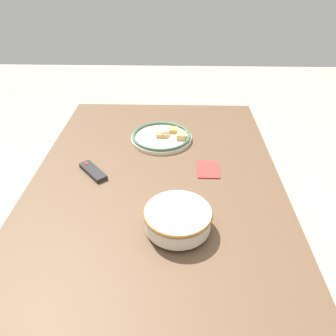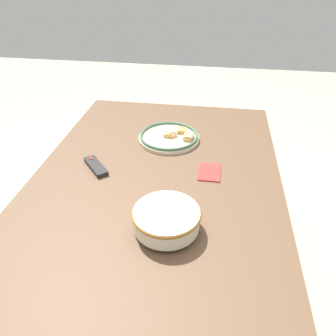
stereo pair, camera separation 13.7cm
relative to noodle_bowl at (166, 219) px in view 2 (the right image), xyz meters
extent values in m
plane|color=#B7A88E|center=(0.28, 0.09, -0.78)|extent=(8.00, 8.00, 0.00)
cube|color=brown|center=(0.28, 0.09, -0.07)|extent=(1.59, 1.05, 0.04)
cylinder|color=brown|center=(1.00, -0.36, -0.44)|extent=(0.06, 0.06, 0.69)
cylinder|color=brown|center=(1.00, 0.55, -0.44)|extent=(0.06, 0.06, 0.69)
cylinder|color=silver|center=(0.00, 0.00, -0.04)|extent=(0.10, 0.10, 0.01)
cylinder|color=silver|center=(0.00, 0.00, 0.00)|extent=(0.23, 0.23, 0.07)
cylinder|color=#C67A33|center=(0.00, 0.00, -0.01)|extent=(0.20, 0.20, 0.06)
torus|color=#936023|center=(0.00, 0.00, 0.03)|extent=(0.23, 0.23, 0.01)
cylinder|color=beige|center=(0.63, 0.08, -0.04)|extent=(0.31, 0.31, 0.02)
torus|color=#42664C|center=(0.63, 0.08, -0.02)|extent=(0.30, 0.30, 0.01)
cube|color=silver|center=(0.65, 0.08, -0.02)|extent=(0.07, 0.07, 0.03)
cube|color=tan|center=(0.63, 0.08, -0.02)|extent=(0.05, 0.04, 0.02)
cube|color=tan|center=(0.63, 0.08, -0.02)|extent=(0.05, 0.06, 0.02)
cube|color=tan|center=(0.62, -0.02, -0.02)|extent=(0.06, 0.05, 0.03)
cube|color=tan|center=(0.68, 0.03, -0.02)|extent=(0.05, 0.05, 0.02)
cube|color=black|center=(0.33, 0.37, -0.04)|extent=(0.16, 0.14, 0.02)
cylinder|color=red|center=(0.37, 0.40, -0.03)|extent=(0.02, 0.02, 0.00)
cube|color=#B2332D|center=(0.37, -0.13, -0.05)|extent=(0.13, 0.09, 0.01)
camera|label=1|loc=(-0.82, 0.01, 0.77)|focal=35.00mm
camera|label=2|loc=(-0.81, -0.13, 0.77)|focal=35.00mm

